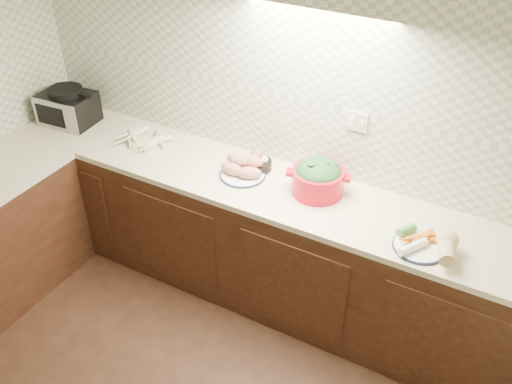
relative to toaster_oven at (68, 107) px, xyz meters
The scene contains 8 objects.
room 2.24m from the toaster_oven, 44.65° to the right, with size 3.60×3.60×2.60m.
counter 1.32m from the toaster_oven, 44.38° to the right, with size 3.60×3.60×0.90m.
toaster_oven is the anchor object (origin of this frame).
parsnip_pile 0.64m from the toaster_oven, ahead, with size 0.32×0.41×0.08m.
sweet_potato_plate 1.47m from the toaster_oven, ahead, with size 0.29×0.29×0.13m.
onion_bowl 1.52m from the toaster_oven, ahead, with size 0.17×0.17×0.13m.
dutch_oven 1.95m from the toaster_oven, ahead, with size 0.40×0.40×0.22m.
veg_plate 2.70m from the toaster_oven, ahead, with size 0.35×0.32×0.13m.
Camera 1 is at (1.47, -1.08, 2.90)m, focal length 40.00 mm.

